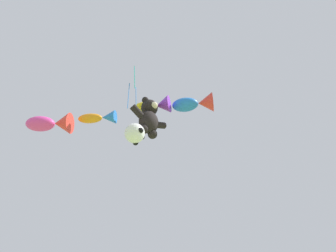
# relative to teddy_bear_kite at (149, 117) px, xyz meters

# --- Properties ---
(teddy_bear_kite) EXTENTS (2.17, 0.96, 2.20)m
(teddy_bear_kite) POSITION_rel_teddy_bear_kite_xyz_m (0.00, 0.00, 0.00)
(teddy_bear_kite) COLOR black
(soccer_ball_kite) EXTENTS (0.97, 0.96, 0.89)m
(soccer_ball_kite) POSITION_rel_teddy_bear_kite_xyz_m (-0.77, -0.04, -1.38)
(soccer_ball_kite) COLOR white
(fish_kite_cobalt) EXTENTS (1.98, 2.23, 1.00)m
(fish_kite_cobalt) POSITION_rel_teddy_bear_kite_xyz_m (1.88, -1.41, 1.20)
(fish_kite_cobalt) COLOR blue
(fish_kite_goldfin) EXTENTS (1.73, 2.15, 0.90)m
(fish_kite_goldfin) POSITION_rel_teddy_bear_kite_xyz_m (0.37, 0.16, 1.05)
(fish_kite_goldfin) COLOR yellow
(fish_kite_tangerine) EXTENTS (1.71, 1.89, 0.69)m
(fish_kite_tangerine) POSITION_rel_teddy_bear_kite_xyz_m (-1.43, 2.22, 0.45)
(fish_kite_tangerine) COLOR orange
(fish_kite_magenta) EXTENTS (2.25, 2.30, 1.07)m
(fish_kite_magenta) POSITION_rel_teddy_bear_kite_xyz_m (-3.07, 3.96, 0.14)
(fish_kite_magenta) COLOR #E53F9E
(diamond_kite) EXTENTS (1.01, 1.18, 2.99)m
(diamond_kite) POSITION_rel_teddy_bear_kite_xyz_m (-1.03, 0.09, 1.95)
(diamond_kite) COLOR #19ADB2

